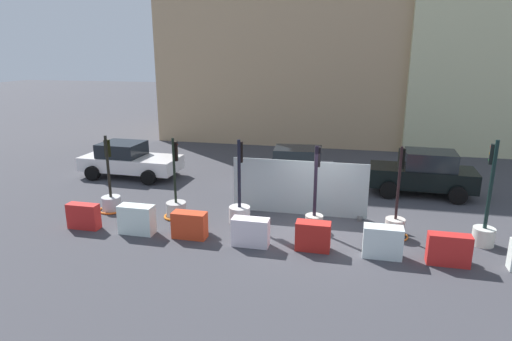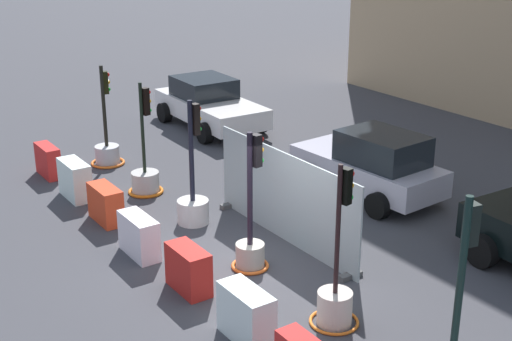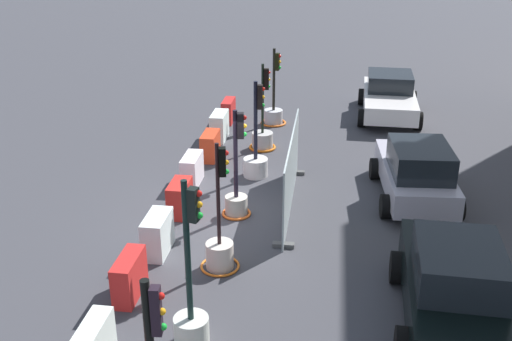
# 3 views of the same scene
# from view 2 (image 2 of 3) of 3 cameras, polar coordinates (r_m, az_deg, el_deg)

# --- Properties ---
(ground_plane) EXTENTS (120.00, 120.00, 0.00)m
(ground_plane) POSITION_cam_2_polar(r_m,az_deg,el_deg) (13.98, -0.78, -8.00)
(ground_plane) COLOR #3D3D43
(traffic_light_0) EXTENTS (0.92, 0.92, 2.73)m
(traffic_light_0) POSITION_cam_2_polar(r_m,az_deg,el_deg) (19.98, -11.74, 1.65)
(traffic_light_0) COLOR silver
(traffic_light_0) RESTS_ON ground_plane
(traffic_light_1) EXTENTS (0.87, 0.87, 2.77)m
(traffic_light_1) POSITION_cam_2_polar(r_m,az_deg,el_deg) (17.77, -8.78, -0.58)
(traffic_light_1) COLOR #B6B1AE
(traffic_light_1) RESTS_ON ground_plane
(traffic_light_2) EXTENTS (0.70, 0.70, 2.80)m
(traffic_light_2) POSITION_cam_2_polar(r_m,az_deg,el_deg) (15.91, -5.02, -2.42)
(traffic_light_2) COLOR silver
(traffic_light_2) RESTS_ON ground_plane
(traffic_light_3) EXTENTS (0.74, 0.74, 2.75)m
(traffic_light_3) POSITION_cam_2_polar(r_m,az_deg,el_deg) (13.88, -0.43, -5.65)
(traffic_light_3) COLOR #B6AD9F
(traffic_light_3) RESTS_ON ground_plane
(traffic_light_4) EXTENTS (0.85, 0.85, 2.85)m
(traffic_light_4) POSITION_cam_2_polar(r_m,az_deg,el_deg) (12.21, 6.33, -10.07)
(traffic_light_4) COLOR beige
(traffic_light_4) RESTS_ON ground_plane
(construction_barrier_0) EXTENTS (1.03, 0.37, 0.82)m
(construction_barrier_0) POSITION_cam_2_polar(r_m,az_deg,el_deg) (19.45, -16.21, 0.74)
(construction_barrier_0) COLOR red
(construction_barrier_0) RESTS_ON ground_plane
(construction_barrier_1) EXTENTS (1.10, 0.47, 0.92)m
(construction_barrier_1) POSITION_cam_2_polar(r_m,az_deg,el_deg) (17.78, -14.20, -0.73)
(construction_barrier_1) COLOR white
(construction_barrier_1) RESTS_ON ground_plane
(construction_barrier_2) EXTENTS (1.05, 0.45, 0.82)m
(construction_barrier_2) POSITION_cam_2_polar(r_m,az_deg,el_deg) (16.30, -11.86, -2.63)
(construction_barrier_2) COLOR red
(construction_barrier_2) RESTS_ON ground_plane
(construction_barrier_3) EXTENTS (1.09, 0.44, 0.84)m
(construction_barrier_3) POSITION_cam_2_polar(r_m,az_deg,el_deg) (14.61, -9.29, -5.15)
(construction_barrier_3) COLOR white
(construction_barrier_3) RESTS_ON ground_plane
(construction_barrier_4) EXTENTS (0.99, 0.46, 0.84)m
(construction_barrier_4) POSITION_cam_2_polar(r_m,az_deg,el_deg) (13.20, -5.39, -7.84)
(construction_barrier_4) COLOR red
(construction_barrier_4) RESTS_ON ground_plane
(construction_barrier_5) EXTENTS (1.06, 0.48, 0.90)m
(construction_barrier_5) POSITION_cam_2_polar(r_m,az_deg,el_deg) (11.74, -0.79, -11.39)
(construction_barrier_5) COLOR silver
(construction_barrier_5) RESTS_ON ground_plane
(car_silver_hatchback) EXTENTS (3.97, 2.19, 1.65)m
(car_silver_hatchback) POSITION_cam_2_polar(r_m,az_deg,el_deg) (17.48, 9.16, 0.51)
(car_silver_hatchback) COLOR #B1ACBD
(car_silver_hatchback) RESTS_ON ground_plane
(car_white_van) EXTENTS (4.45, 2.33, 1.55)m
(car_white_van) POSITION_cam_2_polar(r_m,az_deg,el_deg) (22.99, -3.76, 5.33)
(car_white_van) COLOR white
(car_white_van) RESTS_ON ground_plane
(site_fence_panel) EXTENTS (4.67, 0.50, 1.93)m
(site_fence_panel) POSITION_cam_2_polar(r_m,az_deg,el_deg) (14.92, 2.28, -2.23)
(site_fence_panel) COLOR #96A3A6
(site_fence_panel) RESTS_ON ground_plane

